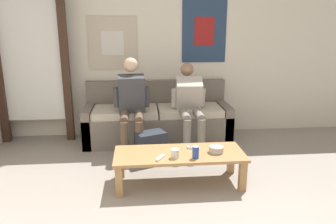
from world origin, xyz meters
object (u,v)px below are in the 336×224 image
Objects in this scene: person_seated_teen at (190,103)px; backpack at (151,147)px; pillar_candle at (175,154)px; game_controller_near_right at (160,158)px; game_controller_near_left at (193,148)px; ceramic_bowl at (216,149)px; person_seated_adult at (132,103)px; drink_can_blue at (196,152)px; coffee_table at (179,157)px; couch at (157,121)px.

person_seated_teen is 0.82m from backpack.
game_controller_near_right is (-0.15, -0.02, -0.03)m from pillar_candle.
game_controller_near_left is at bearing 44.13° from pillar_candle.
pillar_candle is at bearing -167.01° from ceramic_bowl.
drink_can_blue is (0.64, -1.13, -0.25)m from person_seated_adult.
backpack reaches higher than coffee_table.
pillar_candle reaches higher than coffee_table.
drink_can_blue reaches higher than ceramic_bowl.
game_controller_near_left reaches higher than backpack.
couch is at bearing 87.62° from game_controller_near_right.
coffee_table is 3.31× the size of backpack.
person_seated_teen reaches higher than backpack.
couch is 1.50m from ceramic_bowl.
backpack is 3.97× the size of pillar_candle.
person_seated_teen is 1.09m from ceramic_bowl.
game_controller_near_left is at bearing -50.75° from backpack.
pillar_candle reaches higher than backpack.
person_seated_teen is at bearing 74.15° from pillar_candle.
couch is at bearing 93.21° from pillar_candle.
person_seated_teen is 8.10× the size of game_controller_near_right.
couch is 14.15× the size of game_controller_near_left.
person_seated_teen is at bearing 37.91° from backpack.
drink_can_blue reaches higher than game_controller_near_left.
person_seated_adult is 1.20m from game_controller_near_right.
drink_can_blue reaches higher than coffee_table.
coffee_table is 1.12m from person_seated_teen.
game_controller_near_left is at bearing -96.50° from person_seated_teen.
backpack is (-0.27, 0.62, -0.12)m from coffee_table.
person_seated_teen is at bearing 83.93° from drink_can_blue.
drink_can_blue is (0.29, -1.53, 0.12)m from couch.
game_controller_near_left is at bearing 32.68° from game_controller_near_right.
person_seated_adult reaches higher than ceramic_bowl.
drink_can_blue is (-0.13, -1.19, -0.21)m from person_seated_teen.
couch is 0.65m from person_seated_adult.
person_seated_teen is (0.41, -0.33, 0.33)m from couch.
backpack is 0.80m from pillar_candle.
game_controller_near_left reaches higher than coffee_table.
backpack is at bearing 113.61° from coffee_table.
couch is 16.52× the size of drink_can_blue.
person_seated_adult is at bearing -175.37° from person_seated_teen.
ceramic_bowl is (0.88, -1.00, -0.27)m from person_seated_adult.
ceramic_bowl is at bearing -44.43° from backpack.
person_seated_adult is 9.83× the size of drink_can_blue.
coffee_table is 8.52× the size of ceramic_bowl.
game_controller_near_left is 1.04× the size of game_controller_near_right.
person_seated_adult is 1.32m from drink_can_blue.
game_controller_near_right is (-0.06, -1.52, 0.07)m from couch.
couch reaches higher than game_controller_near_left.
pillar_candle reaches higher than game_controller_near_left.
backpack is (0.23, -0.36, -0.48)m from person_seated_adult.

